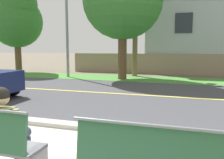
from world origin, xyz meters
The scene contains 10 objects.
ground_plane centered at (0.00, 8.00, 0.00)m, with size 140.00×140.00×0.00m, color #665B4C.
curb_edge centered at (0.00, 2.35, 0.06)m, with size 44.00×0.30×0.11m, color #ADA89E.
street_asphalt centered at (0.00, 6.50, 0.00)m, with size 52.00×8.00×0.01m, color #424247.
road_centre_line centered at (0.00, 6.50, 0.01)m, with size 48.00×0.14×0.01m, color #E0CC4C.
far_verge_grass centered at (0.00, 11.26, 0.01)m, with size 48.00×2.80×0.02m, color #478438.
seated_person_olive centered at (-0.88, 0.39, 0.68)m, with size 0.52×0.68×1.25m.
streetlamp centered at (-5.47, 11.04, 4.37)m, with size 0.24×2.10×7.70m.
shade_tree_far_left centered at (-9.96, 12.00, 3.88)m, with size 3.62×3.62×5.98m.
garden_wall centered at (-0.09, 14.29, 0.70)m, with size 13.00×0.36×1.40m, color gray.
house_across_street centered at (3.31, 17.49, 3.44)m, with size 9.98×6.91×6.79m.
Camera 1 is at (1.49, -2.25, 1.77)m, focal length 38.08 mm.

